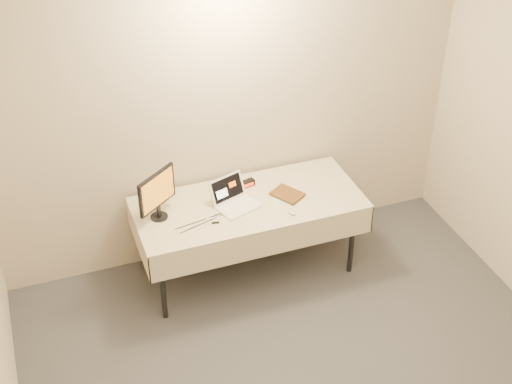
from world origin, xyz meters
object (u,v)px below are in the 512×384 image
object	(u,v)px
laptop	(234,199)
book	(281,188)
monitor	(157,192)
table	(249,208)

from	to	relation	value
laptop	book	distance (m)	0.39
monitor	laptop	bearing A→B (deg)	-40.10
table	laptop	size ratio (longest dim) A/B	4.71
monitor	table	bearing A→B (deg)	-40.34
monitor	book	size ratio (longest dim) A/B	1.65
laptop	monitor	distance (m)	0.64
laptop	monitor	bearing A→B (deg)	157.76
monitor	book	world-z (taller)	monitor
book	monitor	bearing A→B (deg)	141.08
laptop	table	bearing A→B (deg)	-23.68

